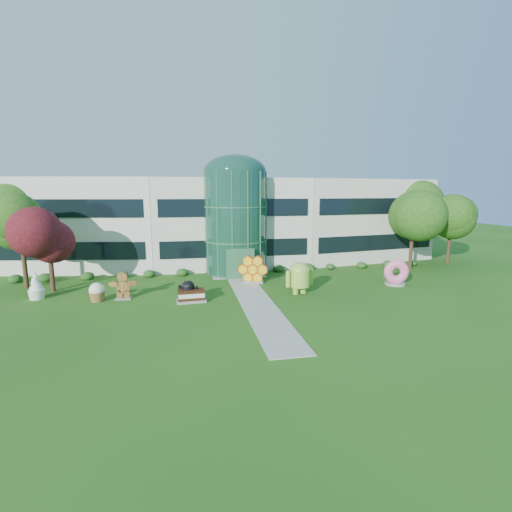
{
  "coord_description": "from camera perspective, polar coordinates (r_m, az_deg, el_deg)",
  "views": [
    {
      "loc": [
        -4.96,
        -24.06,
        7.9
      ],
      "look_at": [
        0.88,
        6.0,
        2.6
      ],
      "focal_mm": 26.0,
      "sensor_mm": 36.0,
      "label": 1
    }
  ],
  "objects": [
    {
      "name": "honeycomb",
      "position": [
        32.61,
        -0.48,
        -2.23
      ],
      "size": [
        2.95,
        1.79,
        2.18
      ],
      "primitive_type": null,
      "rotation": [
        0.0,
        0.0,
        -0.31
      ],
      "color": "yellow",
      "rests_on": "ground"
    },
    {
      "name": "gingerbread",
      "position": [
        29.38,
        -19.8,
        -4.29
      ],
      "size": [
        2.26,
        0.9,
        2.07
      ],
      "primitive_type": null,
      "rotation": [
        0.0,
        0.0,
        -0.02
      ],
      "color": "brown",
      "rests_on": "ground"
    },
    {
      "name": "android_green",
      "position": [
        29.2,
        6.75,
        -2.96
      ],
      "size": [
        2.98,
        2.4,
        2.95
      ],
      "primitive_type": null,
      "rotation": [
        0.0,
        0.0,
        0.29
      ],
      "color": "#92C13E",
      "rests_on": "ground"
    },
    {
      "name": "atrium",
      "position": [
        36.52,
        -3.17,
        5.09
      ],
      "size": [
        6.0,
        6.0,
        9.8
      ],
      "primitive_type": "cylinder",
      "color": "#194738",
      "rests_on": "ground"
    },
    {
      "name": "walkway",
      "position": [
        27.67,
        -0.22,
        -6.73
      ],
      "size": [
        2.4,
        20.0,
        0.04
      ],
      "primitive_type": "cube",
      "color": "#9E9E93",
      "rests_on": "ground"
    },
    {
      "name": "trees_backdrop",
      "position": [
        37.57,
        -3.37,
        4.15
      ],
      "size": [
        52.0,
        8.0,
        8.4
      ],
      "primitive_type": null,
      "color": "#1B4411",
      "rests_on": "ground"
    },
    {
      "name": "tree_red",
      "position": [
        33.63,
        -29.12,
        0.19
      ],
      "size": [
        4.0,
        4.0,
        6.0
      ],
      "primitive_type": null,
      "color": "#3F0C14",
      "rests_on": "ground"
    },
    {
      "name": "android_black",
      "position": [
        27.67,
        -10.42,
        -5.02
      ],
      "size": [
        1.85,
        1.57,
        1.78
      ],
      "primitive_type": null,
      "rotation": [
        0.0,
        0.0,
        -0.4
      ],
      "color": "black",
      "rests_on": "ground"
    },
    {
      "name": "froyo",
      "position": [
        32.15,
        -30.77,
        -3.87
      ],
      "size": [
        1.24,
        1.24,
        2.12
      ],
      "primitive_type": null,
      "rotation": [
        0.0,
        0.0,
        0.0
      ],
      "color": "white",
      "rests_on": "ground"
    },
    {
      "name": "building",
      "position": [
        42.47,
        -4.28,
        5.4
      ],
      "size": [
        46.0,
        15.0,
        9.3
      ],
      "primitive_type": null,
      "color": "beige",
      "rests_on": "ground"
    },
    {
      "name": "donut",
      "position": [
        34.03,
        20.71,
        -2.33
      ],
      "size": [
        2.33,
        1.55,
        2.23
      ],
      "primitive_type": null,
      "rotation": [
        0.0,
        0.0,
        -0.26
      ],
      "color": "#DC539B",
      "rests_on": "ground"
    },
    {
      "name": "ice_cream_sandwich",
      "position": [
        27.45,
        -9.92,
        -6.04
      ],
      "size": [
        2.16,
        1.17,
        0.93
      ],
      "primitive_type": null,
      "rotation": [
        0.0,
        0.0,
        0.06
      ],
      "color": "black",
      "rests_on": "ground"
    },
    {
      "name": "cupcake",
      "position": [
        29.54,
        -23.28,
        -5.1
      ],
      "size": [
        1.49,
        1.49,
        1.4
      ],
      "primitive_type": null,
      "rotation": [
        0.0,
        0.0,
        0.34
      ],
      "color": "white",
      "rests_on": "ground"
    },
    {
      "name": "ground",
      "position": [
        25.8,
        0.62,
        -8.01
      ],
      "size": [
        140.0,
        140.0,
        0.0
      ],
      "primitive_type": "plane",
      "color": "#215114",
      "rests_on": "ground"
    }
  ]
}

